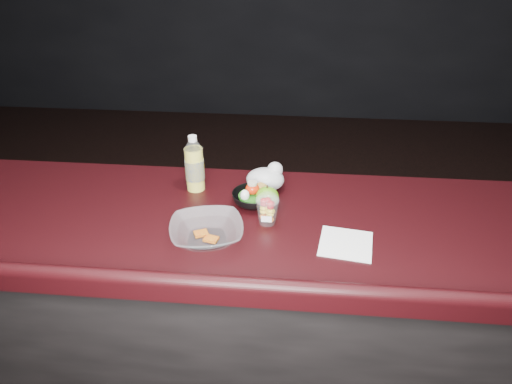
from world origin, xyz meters
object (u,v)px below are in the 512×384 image
Objects in this scene: green_apple at (267,197)px; takeout_bowl at (207,232)px; snack_bowl at (253,197)px; lemonade_bottle at (195,167)px; fruit_cup at (267,208)px.

takeout_bowl is (-0.18, -0.21, -0.01)m from green_apple.
lemonade_bottle is at bearing 158.18° from snack_bowl.
takeout_bowl is (-0.12, -0.22, 0.00)m from snack_bowl.
takeout_bowl is (0.10, -0.31, -0.06)m from lemonade_bottle.
fruit_cup is 0.13m from snack_bowl.
fruit_cup reaches higher than takeout_bowl.
green_apple is 0.31× the size of takeout_bowl.
fruit_cup is at bearing -35.58° from lemonade_bottle.
lemonade_bottle reaches higher than fruit_cup.
green_apple is at bearing 50.38° from takeout_bowl.
snack_bowl is at bearing -21.82° from lemonade_bottle.
snack_bowl is (-0.06, 0.11, -0.03)m from fruit_cup.
green_apple reaches higher than snack_bowl.
takeout_bowl is at bearing -129.62° from green_apple.
green_apple reaches higher than takeout_bowl.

